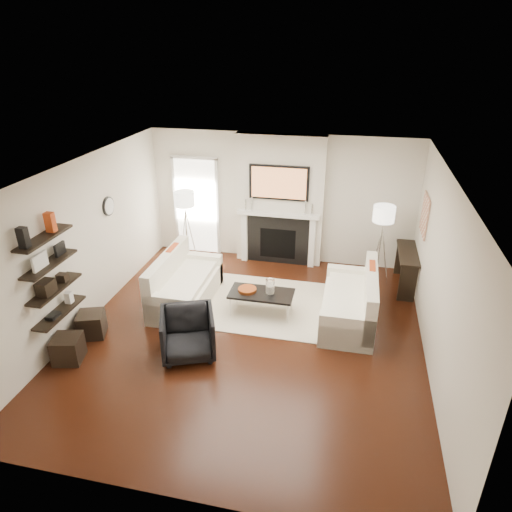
% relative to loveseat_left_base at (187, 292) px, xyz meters
% --- Properties ---
extents(room_envelope, '(6.00, 6.00, 6.00)m').
position_rel_loveseat_left_base_xyz_m(room_envelope, '(1.33, -0.77, 1.14)').
color(room_envelope, black).
rests_on(room_envelope, ground).
extents(chimney_breast, '(1.80, 0.25, 2.70)m').
position_rel_loveseat_left_base_xyz_m(chimney_breast, '(1.33, 2.10, 1.14)').
color(chimney_breast, silver).
rests_on(chimney_breast, floor).
extents(fireplace_surround, '(1.30, 0.02, 1.04)m').
position_rel_loveseat_left_base_xyz_m(fireplace_surround, '(1.33, 1.97, 0.31)').
color(fireplace_surround, black).
rests_on(fireplace_surround, floor).
extents(firebox, '(0.75, 0.02, 0.65)m').
position_rel_loveseat_left_base_xyz_m(firebox, '(1.33, 1.96, 0.24)').
color(firebox, black).
rests_on(firebox, floor).
extents(mantel_pilaster_l, '(0.12, 0.08, 1.10)m').
position_rel_loveseat_left_base_xyz_m(mantel_pilaster_l, '(0.61, 1.94, 0.34)').
color(mantel_pilaster_l, white).
rests_on(mantel_pilaster_l, floor).
extents(mantel_pilaster_r, '(0.12, 0.08, 1.10)m').
position_rel_loveseat_left_base_xyz_m(mantel_pilaster_r, '(2.05, 1.94, 0.34)').
color(mantel_pilaster_r, white).
rests_on(mantel_pilaster_r, floor).
extents(mantel_shelf, '(1.70, 0.18, 0.07)m').
position_rel_loveseat_left_base_xyz_m(mantel_shelf, '(1.33, 1.92, 0.91)').
color(mantel_shelf, white).
rests_on(mantel_shelf, chimney_breast).
extents(tv_body, '(1.20, 0.06, 0.70)m').
position_rel_loveseat_left_base_xyz_m(tv_body, '(1.33, 1.94, 1.57)').
color(tv_body, black).
rests_on(tv_body, chimney_breast).
extents(tv_screen, '(1.10, 0.00, 0.62)m').
position_rel_loveseat_left_base_xyz_m(tv_screen, '(1.33, 1.91, 1.57)').
color(tv_screen, '#BF723F').
rests_on(tv_screen, tv_body).
extents(candlestick_l_tall, '(0.04, 0.04, 0.30)m').
position_rel_loveseat_left_base_xyz_m(candlestick_l_tall, '(0.78, 1.93, 1.09)').
color(candlestick_l_tall, silver).
rests_on(candlestick_l_tall, mantel_shelf).
extents(candlestick_l_short, '(0.04, 0.04, 0.24)m').
position_rel_loveseat_left_base_xyz_m(candlestick_l_short, '(0.65, 1.93, 1.06)').
color(candlestick_l_short, silver).
rests_on(candlestick_l_short, mantel_shelf).
extents(candlestick_r_tall, '(0.04, 0.04, 0.30)m').
position_rel_loveseat_left_base_xyz_m(candlestick_r_tall, '(1.88, 1.93, 1.09)').
color(candlestick_r_tall, silver).
rests_on(candlestick_r_tall, mantel_shelf).
extents(candlestick_r_short, '(0.04, 0.04, 0.24)m').
position_rel_loveseat_left_base_xyz_m(candlestick_r_short, '(2.01, 1.93, 1.06)').
color(candlestick_r_short, silver).
rests_on(candlestick_r_short, mantel_shelf).
extents(hallway_panel, '(0.90, 0.02, 2.10)m').
position_rel_loveseat_left_base_xyz_m(hallway_panel, '(-0.52, 2.21, 0.84)').
color(hallway_panel, white).
rests_on(hallway_panel, floor).
extents(door_trim_l, '(0.06, 0.06, 2.16)m').
position_rel_loveseat_left_base_xyz_m(door_trim_l, '(-1.00, 2.19, 0.84)').
color(door_trim_l, white).
rests_on(door_trim_l, floor).
extents(door_trim_r, '(0.06, 0.06, 2.16)m').
position_rel_loveseat_left_base_xyz_m(door_trim_r, '(-0.04, 2.19, 0.84)').
color(door_trim_r, white).
rests_on(door_trim_r, floor).
extents(door_trim_top, '(1.02, 0.06, 0.06)m').
position_rel_loveseat_left_base_xyz_m(door_trim_top, '(-0.52, 2.19, 1.92)').
color(door_trim_top, white).
rests_on(door_trim_top, wall_back).
extents(rug, '(2.60, 2.00, 0.01)m').
position_rel_loveseat_left_base_xyz_m(rug, '(1.15, 0.22, -0.20)').
color(rug, beige).
rests_on(rug, floor).
extents(loveseat_left_base, '(0.85, 1.80, 0.42)m').
position_rel_loveseat_left_base_xyz_m(loveseat_left_base, '(0.00, 0.00, 0.00)').
color(loveseat_left_base, white).
rests_on(loveseat_left_base, floor).
extents(loveseat_left_back, '(0.18, 1.80, 0.80)m').
position_rel_loveseat_left_base_xyz_m(loveseat_left_back, '(-0.33, 0.00, 0.32)').
color(loveseat_left_back, white).
rests_on(loveseat_left_back, floor).
extents(loveseat_left_arm_n, '(0.85, 0.18, 0.60)m').
position_rel_loveseat_left_base_xyz_m(loveseat_left_arm_n, '(0.00, -0.81, 0.09)').
color(loveseat_left_arm_n, white).
rests_on(loveseat_left_arm_n, floor).
extents(loveseat_left_arm_s, '(0.85, 0.18, 0.60)m').
position_rel_loveseat_left_base_xyz_m(loveseat_left_arm_s, '(0.00, 0.81, 0.09)').
color(loveseat_left_arm_s, white).
rests_on(loveseat_left_arm_s, floor).
extents(loveseat_left_cushion, '(0.63, 1.44, 0.10)m').
position_rel_loveseat_left_base_xyz_m(loveseat_left_cushion, '(0.05, 0.00, 0.26)').
color(loveseat_left_cushion, white).
rests_on(loveseat_left_cushion, loveseat_left_base).
extents(pillow_left_orange, '(0.10, 0.42, 0.42)m').
position_rel_loveseat_left_base_xyz_m(pillow_left_orange, '(-0.33, 0.30, 0.52)').
color(pillow_left_orange, '#B94016').
rests_on(pillow_left_orange, loveseat_left_cushion).
extents(pillow_left_charcoal, '(0.10, 0.40, 0.40)m').
position_rel_loveseat_left_base_xyz_m(pillow_left_charcoal, '(-0.33, -0.30, 0.51)').
color(pillow_left_charcoal, black).
rests_on(pillow_left_charcoal, loveseat_left_cushion).
extents(loveseat_right_base, '(0.85, 1.80, 0.42)m').
position_rel_loveseat_left_base_xyz_m(loveseat_right_base, '(2.88, 0.03, 0.00)').
color(loveseat_right_base, white).
rests_on(loveseat_right_base, floor).
extents(loveseat_right_back, '(0.18, 1.80, 0.80)m').
position_rel_loveseat_left_base_xyz_m(loveseat_right_back, '(3.21, 0.03, 0.32)').
color(loveseat_right_back, white).
rests_on(loveseat_right_back, floor).
extents(loveseat_right_arm_n, '(0.85, 0.18, 0.60)m').
position_rel_loveseat_left_base_xyz_m(loveseat_right_arm_n, '(2.88, -0.78, 0.09)').
color(loveseat_right_arm_n, white).
rests_on(loveseat_right_arm_n, floor).
extents(loveseat_right_arm_s, '(0.85, 0.18, 0.60)m').
position_rel_loveseat_left_base_xyz_m(loveseat_right_arm_s, '(2.88, 0.84, 0.09)').
color(loveseat_right_arm_s, white).
rests_on(loveseat_right_arm_s, floor).
extents(loveseat_right_cushion, '(0.63, 1.44, 0.10)m').
position_rel_loveseat_left_base_xyz_m(loveseat_right_cushion, '(2.83, 0.03, 0.26)').
color(loveseat_right_cushion, white).
rests_on(loveseat_right_cushion, loveseat_right_base).
extents(pillow_right_orange, '(0.10, 0.42, 0.42)m').
position_rel_loveseat_left_base_xyz_m(pillow_right_orange, '(3.21, 0.33, 0.52)').
color(pillow_right_orange, '#B94016').
rests_on(pillow_right_orange, loveseat_right_cushion).
extents(pillow_right_charcoal, '(0.10, 0.40, 0.40)m').
position_rel_loveseat_left_base_xyz_m(pillow_right_charcoal, '(3.21, -0.27, 0.51)').
color(pillow_right_charcoal, black).
rests_on(pillow_right_charcoal, loveseat_right_cushion).
extents(coffee_table, '(1.10, 0.55, 0.04)m').
position_rel_loveseat_left_base_xyz_m(coffee_table, '(1.41, -0.09, 0.19)').
color(coffee_table, black).
rests_on(coffee_table, floor).
extents(coffee_leg_nw, '(0.02, 0.02, 0.38)m').
position_rel_loveseat_left_base_xyz_m(coffee_leg_nw, '(0.91, -0.31, -0.02)').
color(coffee_leg_nw, silver).
rests_on(coffee_leg_nw, floor).
extents(coffee_leg_ne, '(0.02, 0.02, 0.38)m').
position_rel_loveseat_left_base_xyz_m(coffee_leg_ne, '(1.91, -0.31, -0.02)').
color(coffee_leg_ne, silver).
rests_on(coffee_leg_ne, floor).
extents(coffee_leg_sw, '(0.02, 0.02, 0.38)m').
position_rel_loveseat_left_base_xyz_m(coffee_leg_sw, '(0.91, 0.13, -0.02)').
color(coffee_leg_sw, silver).
rests_on(coffee_leg_sw, floor).
extents(coffee_leg_se, '(0.02, 0.02, 0.38)m').
position_rel_loveseat_left_base_xyz_m(coffee_leg_se, '(1.91, 0.13, -0.02)').
color(coffee_leg_se, silver).
rests_on(coffee_leg_se, floor).
extents(hurricane_glass, '(0.15, 0.15, 0.26)m').
position_rel_loveseat_left_base_xyz_m(hurricane_glass, '(1.56, -0.09, 0.35)').
color(hurricane_glass, white).
rests_on(hurricane_glass, coffee_table).
extents(hurricane_candle, '(0.11, 0.11, 0.16)m').
position_rel_loveseat_left_base_xyz_m(hurricane_candle, '(1.56, -0.09, 0.29)').
color(hurricane_candle, white).
rests_on(hurricane_candle, coffee_table).
extents(copper_bowl, '(0.32, 0.32, 0.05)m').
position_rel_loveseat_left_base_xyz_m(copper_bowl, '(1.16, -0.09, 0.24)').
color(copper_bowl, '#9E461A').
rests_on(copper_bowl, coffee_table).
extents(armchair, '(0.99, 0.96, 0.80)m').
position_rel_loveseat_left_base_xyz_m(armchair, '(0.56, -1.43, 0.19)').
color(armchair, black).
rests_on(armchair, floor).
extents(lamp_left_post, '(0.02, 0.02, 1.20)m').
position_rel_loveseat_left_base_xyz_m(lamp_left_post, '(-0.52, 1.52, 0.39)').
color(lamp_left_post, silver).
rests_on(lamp_left_post, floor).
extents(lamp_left_shade, '(0.40, 0.40, 0.30)m').
position_rel_loveseat_left_base_xyz_m(lamp_left_shade, '(-0.52, 1.52, 1.24)').
color(lamp_left_shade, white).
rests_on(lamp_left_shade, lamp_left_post).
extents(lamp_left_leg_a, '(0.25, 0.02, 1.23)m').
position_rel_loveseat_left_base_xyz_m(lamp_left_leg_a, '(-0.41, 1.52, 0.39)').
color(lamp_left_leg_a, silver).
rests_on(lamp_left_leg_a, floor).
extents(lamp_left_leg_b, '(0.14, 0.22, 1.23)m').
position_rel_loveseat_left_base_xyz_m(lamp_left_leg_b, '(-0.58, 1.61, 0.39)').
color(lamp_left_leg_b, silver).
rests_on(lamp_left_leg_b, floor).
extents(lamp_left_leg_c, '(0.14, 0.22, 1.23)m').
position_rel_loveseat_left_base_xyz_m(lamp_left_leg_c, '(-0.58, 1.42, 0.39)').
color(lamp_left_leg_c, silver).
rests_on(lamp_left_leg_c, floor).
extents(lamp_right_post, '(0.02, 0.02, 1.20)m').
position_rel_loveseat_left_base_xyz_m(lamp_right_post, '(3.38, 1.48, 0.39)').
color(lamp_right_post, silver).
rests_on(lamp_right_post, floor).
extents(lamp_right_shade, '(0.40, 0.40, 0.30)m').
position_rel_loveseat_left_base_xyz_m(lamp_right_shade, '(3.38, 1.48, 1.24)').
color(lamp_right_shade, white).
rests_on(lamp_right_shade, lamp_right_post).
extents(lamp_right_leg_a, '(0.25, 0.02, 1.23)m').
position_rel_loveseat_left_base_xyz_m(lamp_right_leg_a, '(3.49, 1.48, 0.39)').
color(lamp_right_leg_a, silver).
rests_on(lamp_right_leg_a, floor).
extents(lamp_right_leg_b, '(0.14, 0.22, 1.23)m').
position_rel_loveseat_left_base_xyz_m(lamp_right_leg_b, '(3.32, 1.58, 0.39)').
color(lamp_right_leg_b, silver).
rests_on(lamp_right_leg_b, floor).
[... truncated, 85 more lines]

